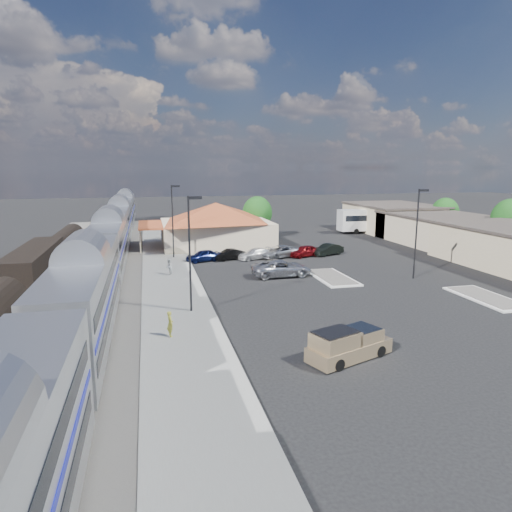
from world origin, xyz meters
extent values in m
plane|color=black|center=(0.00, 0.00, 0.00)|extent=(280.00, 280.00, 0.00)
cube|color=#4C4944|center=(-21.00, 8.00, 0.06)|extent=(16.00, 100.00, 0.12)
cube|color=gray|center=(-12.00, 6.00, 0.09)|extent=(5.50, 92.00, 0.18)
cube|color=silver|center=(-18.00, -10.51, 3.05)|extent=(3.00, 20.00, 5.00)
cube|color=black|center=(-18.00, -10.51, 0.30)|extent=(2.20, 16.00, 0.60)
cube|color=silver|center=(-18.00, 10.49, 3.05)|extent=(3.00, 20.00, 5.00)
cube|color=black|center=(-18.00, 10.49, 0.30)|extent=(2.20, 16.00, 0.60)
cube|color=silver|center=(-18.00, 31.49, 3.05)|extent=(3.00, 20.00, 5.00)
cube|color=black|center=(-18.00, 31.49, 0.30)|extent=(2.20, 16.00, 0.60)
cube|color=silver|center=(-18.00, 52.49, 3.05)|extent=(3.00, 20.00, 5.00)
cube|color=black|center=(-18.00, 52.49, 0.30)|extent=(2.20, 16.00, 0.60)
cube|color=black|center=(-24.00, 3.60, 2.20)|extent=(2.80, 14.00, 3.60)
cube|color=black|center=(-24.00, 3.60, 0.30)|extent=(2.20, 12.00, 0.60)
cylinder|color=black|center=(-24.00, 19.60, 2.10)|extent=(2.80, 14.00, 2.80)
cube|color=black|center=(-24.00, 19.60, 0.30)|extent=(2.20, 12.00, 0.60)
cube|color=#C0AC8D|center=(-4.50, 24.00, 1.80)|extent=(15.00, 12.00, 3.60)
pyramid|color=#984221|center=(-4.50, 24.00, 4.90)|extent=(15.30, 12.24, 2.60)
cube|color=#984221|center=(-13.60, 24.00, 3.30)|extent=(3.20, 9.60, 0.25)
cube|color=#C6B28C|center=(28.00, 18.00, 2.00)|extent=(12.00, 18.00, 4.00)
cube|color=#3F3833|center=(28.00, 18.00, 4.15)|extent=(12.40, 18.40, 0.30)
cube|color=#C6B28C|center=(28.00, 32.00, 2.25)|extent=(12.00, 16.00, 4.50)
cube|color=#3F3833|center=(28.00, 32.00, 4.65)|extent=(12.40, 16.40, 0.30)
cube|color=silver|center=(4.00, 2.00, 0.07)|extent=(3.30, 7.50, 0.15)
cube|color=#4C4944|center=(4.00, 2.00, 0.16)|extent=(2.70, 6.90, 0.10)
cube|color=silver|center=(14.00, -8.00, 0.07)|extent=(3.30, 7.50, 0.15)
cube|color=#4C4944|center=(14.00, -8.00, 0.16)|extent=(2.70, 6.90, 0.10)
cylinder|color=black|center=(-11.00, -6.00, 4.50)|extent=(0.16, 0.16, 9.00)
cube|color=black|center=(-10.50, -6.00, 8.85)|extent=(1.00, 0.25, 0.22)
cylinder|color=black|center=(-11.00, 16.00, 4.50)|extent=(0.16, 0.16, 9.00)
cube|color=black|center=(-10.50, 16.00, 8.85)|extent=(1.00, 0.25, 0.22)
cylinder|color=black|center=(12.00, 0.00, 4.50)|extent=(0.16, 0.16, 9.00)
cube|color=black|center=(12.50, 0.00, 8.85)|extent=(1.00, 0.25, 0.22)
cylinder|color=#382314|center=(34.00, 12.00, 1.43)|extent=(0.30, 0.30, 2.86)
ellipsoid|color=#134517|center=(34.00, 12.00, 4.23)|extent=(4.94, 4.94, 5.46)
cylinder|color=#382314|center=(34.00, 26.00, 1.28)|extent=(0.30, 0.30, 2.55)
ellipsoid|color=#134517|center=(34.00, 26.00, 3.77)|extent=(4.41, 4.41, 4.87)
cylinder|color=#382314|center=(3.00, 30.00, 1.36)|extent=(0.30, 0.30, 2.73)
ellipsoid|color=#134517|center=(3.00, 30.00, 4.03)|extent=(4.71, 4.71, 5.21)
cube|color=tan|center=(-2.80, -16.73, 0.53)|extent=(5.65, 3.71, 0.87)
cube|color=tan|center=(-2.80, -16.73, 1.21)|extent=(2.54, 2.44, 0.92)
cube|color=tan|center=(-2.80, -16.73, 1.30)|extent=(3.04, 2.63, 1.06)
cylinder|color=black|center=(-0.91, -16.93, 0.35)|extent=(0.75, 0.50, 0.70)
cylinder|color=black|center=(-1.53, -15.31, 0.35)|extent=(0.75, 0.50, 0.70)
cylinder|color=black|center=(-4.08, -18.15, 0.35)|extent=(0.75, 0.50, 0.70)
cylinder|color=black|center=(-4.70, -16.53, 0.35)|extent=(0.75, 0.50, 0.70)
imported|color=#A1A3A9|center=(-0.74, 3.97, 0.86)|extent=(6.22, 2.97, 1.71)
cube|color=white|center=(24.00, 31.37, 2.24)|extent=(12.58, 2.94, 3.55)
cube|color=black|center=(24.00, 31.37, 2.67)|extent=(11.58, 2.96, 0.94)
cylinder|color=black|center=(28.36, 30.07, 0.47)|extent=(0.95, 0.33, 0.94)
cylinder|color=black|center=(28.41, 32.52, 0.47)|extent=(0.95, 0.33, 0.94)
cylinder|color=black|center=(20.22, 30.22, 0.47)|extent=(0.95, 0.33, 0.94)
cylinder|color=black|center=(20.26, 32.66, 0.47)|extent=(0.95, 0.33, 0.94)
imported|color=gold|center=(-12.85, -11.11, 1.03)|extent=(0.53, 0.69, 1.71)
imported|color=silver|center=(-12.04, 6.71, 1.01)|extent=(0.86, 0.97, 1.65)
imported|color=#0D1645|center=(-7.69, 13.41, 0.71)|extent=(4.48, 2.86, 1.42)
imported|color=black|center=(-4.49, 13.71, 0.65)|extent=(4.18, 2.68, 1.30)
imported|color=silver|center=(-1.29, 13.41, 0.66)|extent=(4.88, 3.11, 1.32)
imported|color=gray|center=(1.91, 13.71, 0.74)|extent=(5.87, 4.22, 1.48)
imported|color=maroon|center=(5.11, 13.41, 0.73)|extent=(4.61, 3.16, 1.46)
imported|color=black|center=(8.31, 13.71, 0.73)|extent=(4.68, 3.10, 1.46)
camera|label=1|loc=(-14.01, -39.95, 11.03)|focal=32.00mm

